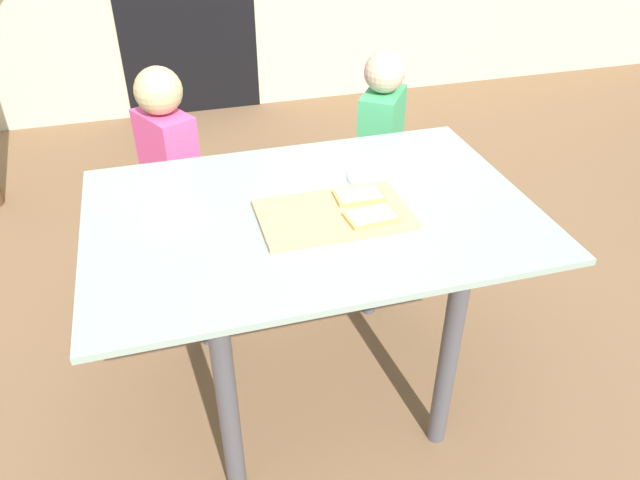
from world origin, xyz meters
TOP-DOWN VIEW (x-y plane):
  - ground_plane at (0.00, 0.00)m, footprint 16.00×16.00m
  - dining_table at (0.00, 0.00)m, footprint 1.31×0.88m
  - cutting_board at (0.05, -0.05)m, footprint 0.43×0.27m
  - pizza_slice_far_right at (0.15, 0.01)m, footprint 0.15×0.09m
  - pizza_slice_near_right at (0.14, -0.11)m, footprint 0.15×0.10m
  - plate_white_right at (0.25, 0.13)m, footprint 0.18×0.18m
  - plate_white_left at (-0.40, 0.09)m, footprint 0.18×0.18m
  - child_left at (-0.38, 0.73)m, footprint 0.23×0.28m
  - child_right at (0.48, 0.68)m, footprint 0.25×0.28m

SIDE VIEW (x-z plane):
  - ground_plane at x=0.00m, z-range 0.00..0.00m
  - child_right at x=0.48m, z-range 0.06..1.03m
  - child_left at x=-0.38m, z-range 0.08..1.05m
  - dining_table at x=0.00m, z-range 0.25..0.99m
  - plate_white_right at x=0.25m, z-range 0.74..0.75m
  - plate_white_left at x=-0.40m, z-range 0.74..0.75m
  - cutting_board at x=0.05m, z-range 0.74..0.76m
  - pizza_slice_far_right at x=0.15m, z-range 0.76..0.77m
  - pizza_slice_near_right at x=0.14m, z-range 0.76..0.77m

